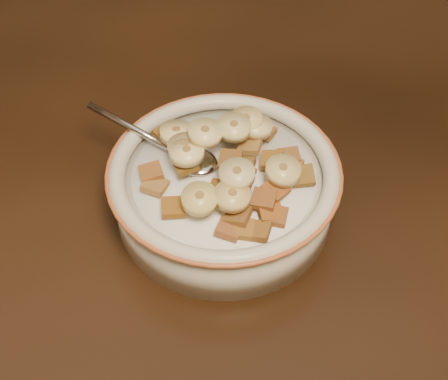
{
  "coord_description": "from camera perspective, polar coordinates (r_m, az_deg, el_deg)",
  "views": [
    {
      "loc": [
        0.11,
        -0.51,
        1.21
      ],
      "look_at": [
        0.14,
        -0.13,
        0.78
      ],
      "focal_mm": 50.0,
      "sensor_mm": 36.0,
      "label": 1
    }
  ],
  "objects": [
    {
      "name": "cereal_square_19",
      "position": [
        0.59,
        0.03,
        5.69
      ],
      "size": [
        0.03,
        0.03,
        0.01
      ],
      "primitive_type": "cube",
      "rotation": [
        -0.18,
        0.08,
        2.16
      ],
      "color": "brown",
      "rests_on": "milk"
    },
    {
      "name": "cereal_square_20",
      "position": [
        0.53,
        -4.69,
        -1.57
      ],
      "size": [
        0.02,
        0.02,
        0.01
      ],
      "primitive_type": "cube",
      "rotation": [
        0.04,
        -0.02,
        1.6
      ],
      "color": "brown",
      "rests_on": "milk"
    },
    {
      "name": "banana_slice_2",
      "position": [
        0.57,
        0.9,
        5.74
      ],
      "size": [
        0.04,
        0.04,
        0.01
      ],
      "primitive_type": "cylinder",
      "rotation": [
        0.06,
        0.02,
        0.28
      ],
      "color": "beige",
      "rests_on": "milk"
    },
    {
      "name": "spoon",
      "position": [
        0.57,
        -2.85,
        2.72
      ],
      "size": [
        0.06,
        0.06,
        0.01
      ],
      "primitive_type": "ellipsoid",
      "rotation": [
        0.0,
        0.0,
        4.14
      ],
      "color": "#9F9FA1",
      "rests_on": "cereal_bowl"
    },
    {
      "name": "cereal_square_7",
      "position": [
        0.6,
        -5.29,
        5.04
      ],
      "size": [
        0.03,
        0.03,
        0.01
      ],
      "primitive_type": "cube",
      "rotation": [
        0.1,
        -0.16,
        2.21
      ],
      "color": "brown",
      "rests_on": "milk"
    },
    {
      "name": "cereal_square_21",
      "position": [
        0.52,
        0.43,
        -3.61
      ],
      "size": [
        0.03,
        0.03,
        0.01
      ],
      "primitive_type": "cube",
      "rotation": [
        0.21,
        -0.16,
        2.76
      ],
      "color": "brown",
      "rests_on": "milk"
    },
    {
      "name": "banana_slice_0",
      "position": [
        0.52,
        0.77,
        -0.56
      ],
      "size": [
        0.04,
        0.04,
        0.01
      ],
      "primitive_type": "cylinder",
      "rotation": [
        0.07,
        0.05,
        0.8
      ],
      "color": "#D7C178",
      "rests_on": "milk"
    },
    {
      "name": "cereal_square_0",
      "position": [
        0.55,
        -6.34,
        0.41
      ],
      "size": [
        0.03,
        0.03,
        0.01
      ],
      "primitive_type": "cube",
      "rotation": [
        0.17,
        -0.06,
        2.69
      ],
      "color": "olive",
      "rests_on": "milk"
    },
    {
      "name": "cereal_square_1",
      "position": [
        0.56,
        7.23,
        1.32
      ],
      "size": [
        0.02,
        0.02,
        0.01
      ],
      "primitive_type": "cube",
      "rotation": [
        -0.23,
        0.12,
        3.14
      ],
      "color": "brown",
      "rests_on": "milk"
    },
    {
      "name": "cereal_square_29",
      "position": [
        0.52,
        3.1,
        -3.75
      ],
      "size": [
        0.03,
        0.03,
        0.01
      ],
      "primitive_type": "cube",
      "rotation": [
        0.08,
        0.17,
        2.81
      ],
      "color": "brown",
      "rests_on": "milk"
    },
    {
      "name": "cereal_square_12",
      "position": [
        0.56,
        -3.46,
        2.33
      ],
      "size": [
        0.02,
        0.02,
        0.01
      ],
      "primitive_type": "cube",
      "rotation": [
        -0.2,
        0.06,
        1.8
      ],
      "color": "brown",
      "rests_on": "milk"
    },
    {
      "name": "banana_slice_9",
      "position": [
        0.53,
        1.19,
        1.47
      ],
      "size": [
        0.04,
        0.04,
        0.01
      ],
      "primitive_type": "cylinder",
      "rotation": [
        -0.07,
        0.02,
        2.48
      ],
      "color": "beige",
      "rests_on": "milk"
    },
    {
      "name": "banana_slice_6",
      "position": [
        0.55,
        -3.42,
        3.41
      ],
      "size": [
        0.04,
        0.04,
        0.01
      ],
      "primitive_type": "cylinder",
      "rotation": [
        -0.08,
        0.0,
        0.27
      ],
      "color": "#F6DF91",
      "rests_on": "milk"
    },
    {
      "name": "cereal_square_9",
      "position": [
        0.53,
        4.71,
        -2.34
      ],
      "size": [
        0.03,
        0.03,
        0.01
      ],
      "primitive_type": "cube",
      "rotation": [
        0.01,
        -0.1,
        2.84
      ],
      "color": "brown",
      "rests_on": "milk"
    },
    {
      "name": "cereal_square_15",
      "position": [
        0.57,
        5.45,
        2.16
      ],
      "size": [
        0.03,
        0.03,
        0.01
      ],
      "primitive_type": "cube",
      "rotation": [
        0.02,
        -0.13,
        0.73
      ],
      "color": "olive",
      "rests_on": "milk"
    },
    {
      "name": "cereal_square_17",
      "position": [
        0.53,
        1.45,
        0.21
      ],
      "size": [
        0.02,
        0.03,
        0.01
      ],
      "primitive_type": "cube",
      "rotation": [
        -0.24,
        -0.11,
        2.9
      ],
      "color": "brown",
      "rests_on": "milk"
    },
    {
      "name": "cereal_square_27",
      "position": [
        0.54,
        4.71,
        0.07
      ],
      "size": [
        0.03,
        0.03,
        0.01
      ],
      "primitive_type": "cube",
      "rotation": [
        0.17,
        0.05,
        0.76
      ],
      "color": "brown",
      "rests_on": "milk"
    },
    {
      "name": "banana_slice_5",
      "position": [
        0.58,
        2.02,
        6.33
      ],
      "size": [
        0.04,
        0.04,
        0.01
      ],
      "primitive_type": "cylinder",
      "rotation": [
        -0.1,
        -0.09,
        1.41
      ],
      "color": "#E1CB6C",
      "rests_on": "milk"
    },
    {
      "name": "banana_slice_1",
      "position": [
        0.52,
        -2.24,
        -0.81
      ],
      "size": [
        0.04,
        0.04,
        0.01
      ],
      "primitive_type": "cylinder",
      "rotation": [
        0.08,
        -0.07,
        0.76
      ],
      "color": "#DCCC69",
      "rests_on": "milk"
    },
    {
      "name": "cereal_square_13",
      "position": [
        0.57,
        6.03,
        2.25
      ],
      "size": [
        0.03,
        0.03,
        0.01
      ],
      "primitive_type": "cube",
      "rotation": [
        -0.04,
        0.03,
        2.58
      ],
      "color": "brown",
      "rests_on": "milk"
    },
    {
      "name": "cereal_square_18",
      "position": [
        0.57,
        4.41,
        2.78
      ],
      "size": [
        0.02,
        0.02,
        0.01
      ],
      "primitive_type": "cube",
      "rotation": [
        -0.02,
        0.17,
        2.95
      ],
      "color": "#915D1C",
      "rests_on": "milk"
    },
    {
      "name": "cereal_square_23",
      "position": [
        0.55,
        0.59,
        2.77
      ],
      "size": [
        0.02,
        0.02,
        0.01
      ],
      "primitive_type": "cube",
      "rotation": [
        -0.12,
        0.07,
        2.93
      ],
      "color": "brown",
      "rests_on": "milk"
    },
    {
      "name": "cereal_square_24",
      "position": [
        0.56,
        -6.69,
        1.62
      ],
      "size": [
        0.02,
        0.02,
        0.01
      ],
      "primitive_type": "cube",
      "rotation": [
        -0.03,
        -0.1,
        0.23
      ],
      "color": "#985C2E",
      "rests_on": "milk"
    },
    {
      "name": "milk",
      "position": [
        0.57,
        0.0,
        1.27
      ],
      "size": [
        0.17,
        0.17,
        0.0
      ],
      "primitive_type": "cylinder",
      "color": "white",
      "rests_on": "cereal_bowl"
    },
    {
      "name": "cereal_square_28",
      "position": [
        0.6,
        1.16,
        5.82
      ],
      "size": [
        0.03,
        0.03,
        0.01
      ],
      "primitive_type": "cube",
      "rotation": [
        0.21,
        0.16,
        2.25
      ],
      "color": "brown",
      "rests_on": "milk"
    },
    {
      "name": "cereal_square_14",
      "position": [
        0.59,
        -3.27,
        4.79
      ],
      "size": [
        0.02,
        0.02,
        0.01
      ],
      "primitive_type": "cube",
      "rotation": [
        0.11,
        0.18,
        1.82
      ],
      "color": "brown",
      "rests_on": "milk"
    },
    {
      "name": "cereal_bowl",
      "position": [
        0.58,
        0.0,
        -0.37
      ],
      "size": [
        0.2,
        0.2,
        0.05
      ],
      "primitive_type": "cylinder",
      "color": "#BBB5A2",
      "rests_on": "table"
    },
    {
      "name": "cereal_square_3",
      "position": [
        0.57,
        2.37,
        4.04
      ],
      "size": [
        0.03,
        0.03,
        0.01
      ],
      "primitive_type": "cube",
      "rotation": [
        -0.21,
        0.05,
        1.26
      ],
      "color": "olive",
      "rests_on": "milk"
    },
    {
      "name": "cereal_square_25",
      "position": [
        0.58,
        5.95,
        3.08
      ],
      "size": [
        0.02,
        0.02,
        0.01
      ],
      "primitive_type": "cube",
      "rotation": [
        -0.09,
        -0.07,
        0.03
      ],
      "color": "brown",
      "rests_on": "milk"
    },
    {
      "name": "chair",
      "position": [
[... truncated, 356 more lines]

